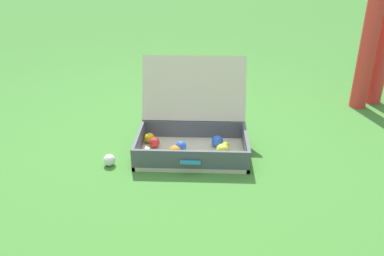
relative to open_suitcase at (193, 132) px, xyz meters
name	(u,v)px	position (x,y,z in m)	size (l,w,h in m)	color
ground_plane	(180,161)	(-0.07, -0.15, -0.12)	(16.00, 16.00, 0.00)	#3D7A2D
open_suitcase	(193,132)	(0.00, 0.00, 0.00)	(0.64, 0.59, 0.51)	beige
stray_ball_on_grass	(109,160)	(-0.46, -0.21, -0.08)	(0.07, 0.07, 0.07)	white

